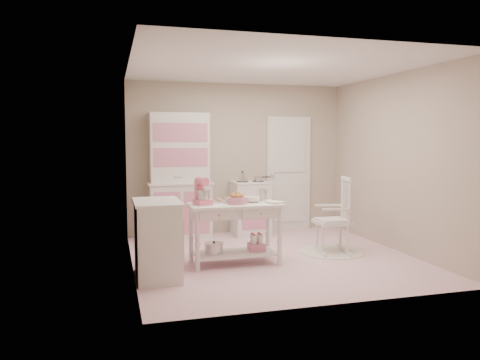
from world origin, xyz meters
The scene contains 14 objects.
room_shell centered at (0.00, 0.00, 1.65)m, with size 3.84×3.84×2.62m.
door centered at (0.95, 1.87, 1.02)m, with size 0.82×0.05×2.04m, color silver.
hutch centered at (-1.05, 1.66, 1.04)m, with size 1.06×0.50×2.08m, color silver.
stove centered at (0.15, 1.61, 0.46)m, with size 0.62×0.57×0.92m, color silver.
base_cabinet centered at (-1.63, -0.51, 0.46)m, with size 0.54×0.84×0.92m, color silver.
lace_rug centered at (0.93, 0.08, 0.01)m, with size 0.92×0.92×0.01m, color white.
rocking_chair centered at (0.93, 0.08, 0.55)m, with size 0.48×0.72×1.10m, color silver.
work_table centered at (-0.59, -0.15, 0.40)m, with size 1.20×0.60×0.80m, color silver.
stand_mixer centered at (-1.01, -0.13, 0.97)m, with size 0.20×0.28×0.34m, color pink.
cookie_tray centered at (-0.74, 0.03, 0.81)m, with size 0.34×0.24×0.02m, color silver.
bread_basket centered at (-0.57, -0.20, 0.85)m, with size 0.25×0.25×0.09m, color pink.
mixing_bowl centered at (-0.33, -0.07, 0.84)m, with size 0.24×0.24×0.07m, color white.
metal_pitcher centered at (-0.15, 0.01, 0.89)m, with size 0.10×0.10×0.17m, color silver.
recipe_book centered at (-0.14, -0.27, 0.81)m, with size 0.18×0.24×0.02m, color white.
Camera 1 is at (-2.14, -6.01, 1.64)m, focal length 35.00 mm.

